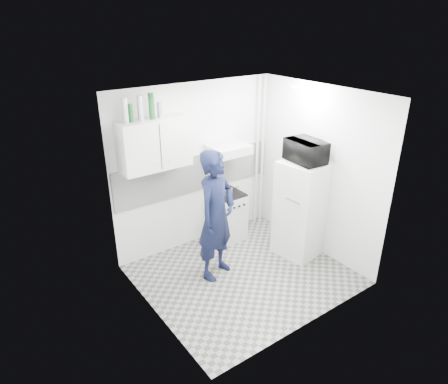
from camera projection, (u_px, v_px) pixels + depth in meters
floor at (243, 275)px, 5.83m from camera, size 2.80×2.80×0.00m
ceiling at (248, 95)px, 4.77m from camera, size 2.80×2.80×0.00m
wall_back at (196, 167)px, 6.23m from camera, size 2.80×0.00×2.80m
wall_left at (149, 223)px, 4.56m from camera, size 0.00×2.60×2.60m
wall_right at (318, 172)px, 6.04m from camera, size 0.00×2.60×2.60m
person at (216, 216)px, 5.49m from camera, size 0.81×0.67×1.89m
stove at (227, 217)px, 6.64m from camera, size 0.50×0.50×0.80m
fridge at (301, 209)px, 6.10m from camera, size 0.73×0.73×1.52m
stove_top at (227, 194)px, 6.47m from camera, size 0.48×0.48×0.03m
saucepan at (228, 191)px, 6.41m from camera, size 0.16×0.16×0.09m
microwave at (306, 151)px, 5.72m from camera, size 0.61×0.44×0.32m
bottle_a at (125, 111)px, 5.07m from camera, size 0.07×0.07×0.32m
bottle_b at (131, 113)px, 5.12m from camera, size 0.06×0.06×0.24m
bottle_c at (140, 108)px, 5.17m from camera, size 0.08×0.08×0.32m
bottle_d at (151, 106)px, 5.26m from camera, size 0.08×0.08×0.35m
canister_a at (160, 110)px, 5.35m from camera, size 0.08×0.08×0.21m
upper_cabinet at (155, 144)px, 5.47m from camera, size 1.00×0.35×0.70m
range_hood at (228, 149)px, 6.17m from camera, size 0.60×0.50×0.14m
backsplash at (196, 173)px, 6.26m from camera, size 2.74×0.03×0.60m
pipe_a at (262, 153)px, 6.86m from camera, size 0.05×0.05×2.60m
pipe_b at (257, 154)px, 6.79m from camera, size 0.04×0.04×2.60m
ceiling_spot_fixture at (295, 87)px, 5.46m from camera, size 0.10×0.10×0.02m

